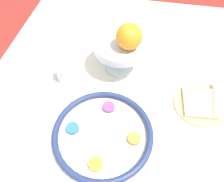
% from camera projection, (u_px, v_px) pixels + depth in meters
% --- Properties ---
extents(ground_plane, '(8.00, 8.00, 0.00)m').
position_uv_depth(ground_plane, '(115.00, 175.00, 1.30)').
color(ground_plane, maroon).
extents(dining_table, '(1.43, 1.03, 0.71)m').
position_uv_depth(dining_table, '(116.00, 153.00, 1.02)').
color(dining_table, silver).
rests_on(dining_table, ground_plane).
extents(seder_plate, '(0.31, 0.31, 0.03)m').
position_uv_depth(seder_plate, '(103.00, 134.00, 0.68)').
color(seder_plate, silver).
rests_on(seder_plate, dining_table).
extents(fruit_stand, '(0.19, 0.19, 0.13)m').
position_uv_depth(fruit_stand, '(120.00, 48.00, 0.78)').
color(fruit_stand, silver).
rests_on(fruit_stand, dining_table).
extents(orange_fruit, '(0.09, 0.09, 0.09)m').
position_uv_depth(orange_fruit, '(130.00, 37.00, 0.71)').
color(orange_fruit, orange).
rests_on(orange_fruit, fruit_stand).
extents(bread_plate, '(0.18, 0.18, 0.02)m').
position_uv_depth(bread_plate, '(200.00, 104.00, 0.75)').
color(bread_plate, tan).
rests_on(bread_plate, dining_table).
extents(napkin_roll, '(0.16, 0.05, 0.04)m').
position_uv_depth(napkin_roll, '(218.00, 99.00, 0.75)').
color(napkin_roll, white).
rests_on(napkin_roll, dining_table).
extents(cup_near, '(0.06, 0.06, 0.06)m').
position_uv_depth(cup_near, '(65.00, 73.00, 0.81)').
color(cup_near, silver).
rests_on(cup_near, dining_table).
extents(fork_left, '(0.09, 0.17, 0.01)m').
position_uv_depth(fork_left, '(27.00, 126.00, 0.71)').
color(fork_left, silver).
rests_on(fork_left, dining_table).
extents(fork_right, '(0.09, 0.17, 0.01)m').
position_uv_depth(fork_right, '(31.00, 118.00, 0.72)').
color(fork_right, silver).
rests_on(fork_right, dining_table).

